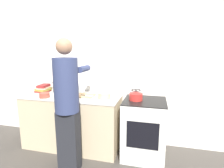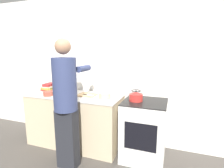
{
  "view_description": "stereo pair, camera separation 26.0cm",
  "coord_description": "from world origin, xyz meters",
  "views": [
    {
      "loc": [
        0.97,
        -2.25,
        1.64
      ],
      "look_at": [
        0.36,
        0.23,
        1.15
      ],
      "focal_mm": 28.0,
      "sensor_mm": 36.0,
      "label": 1
    },
    {
      "loc": [
        1.22,
        -2.18,
        1.64
      ],
      "look_at": [
        0.36,
        0.23,
        1.15
      ],
      "focal_mm": 28.0,
      "sensor_mm": 36.0,
      "label": 2
    }
  ],
  "objects": [
    {
      "name": "counter",
      "position": [
        -0.36,
        0.34,
        0.45
      ],
      "size": [
        1.63,
        0.69,
        0.9
      ],
      "color": "#C6B28E",
      "rests_on": "ground_plane"
    },
    {
      "name": "bowl_mixing",
      "position": [
        -0.73,
        0.12,
        0.93
      ],
      "size": [
        0.16,
        0.16,
        0.08
      ],
      "color": "#9E4738",
      "rests_on": "counter"
    },
    {
      "name": "cutting_board",
      "position": [
        -0.14,
        0.36,
        0.91
      ],
      "size": [
        0.3,
        0.25,
        0.02
      ],
      "color": "tan",
      "rests_on": "counter"
    },
    {
      "name": "kettle",
      "position": [
        0.71,
        0.3,
        0.97
      ],
      "size": [
        0.2,
        0.2,
        0.16
      ],
      "color": "red",
      "rests_on": "oven"
    },
    {
      "name": "book_stack",
      "position": [
        -0.99,
        0.46,
        0.96
      ],
      "size": [
        0.24,
        0.26,
        0.13
      ],
      "color": "maroon",
      "rests_on": "counter"
    },
    {
      "name": "bowl_prep",
      "position": [
        0.21,
        0.3,
        0.94
      ],
      "size": [
        0.19,
        0.19,
        0.08
      ],
      "color": "#C6B789",
      "rests_on": "counter"
    },
    {
      "name": "oven",
      "position": [
        0.85,
        0.31,
        0.45
      ],
      "size": [
        0.63,
        0.63,
        0.9
      ],
      "color": "silver",
      "rests_on": "ground_plane"
    },
    {
      "name": "person",
      "position": [
        -0.13,
        -0.25,
        0.98
      ],
      "size": [
        0.36,
        0.6,
        1.79
      ],
      "color": "#24262B",
      "rests_on": "ground_plane"
    },
    {
      "name": "canister_jar",
      "position": [
        -0.74,
        0.53,
        0.99
      ],
      "size": [
        0.16,
        0.16,
        0.19
      ],
      "color": "#4C4C51",
      "rests_on": "counter"
    },
    {
      "name": "wall_back",
      "position": [
        0.0,
        0.74,
        1.3
      ],
      "size": [
        8.0,
        0.05,
        2.6
      ],
      "color": "white",
      "rests_on": "ground_plane"
    },
    {
      "name": "ground_plane",
      "position": [
        0.0,
        0.0,
        0.0
      ],
      "size": [
        12.0,
        12.0,
        0.0
      ],
      "primitive_type": "plane",
      "color": "#4C4742"
    },
    {
      "name": "knife",
      "position": [
        -0.1,
        0.33,
        0.92
      ],
      "size": [
        0.21,
        0.06,
        0.01
      ],
      "rotation": [
        0.0,
        0.0,
        -0.12
      ],
      "color": "silver",
      "rests_on": "cutting_board"
    }
  ]
}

